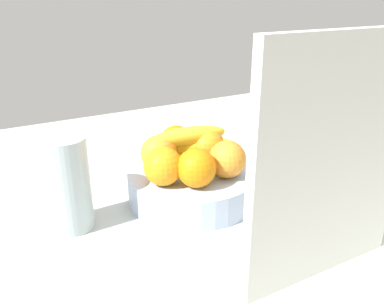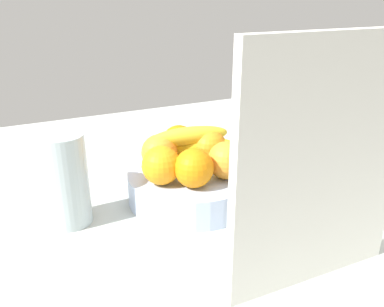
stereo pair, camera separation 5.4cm
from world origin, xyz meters
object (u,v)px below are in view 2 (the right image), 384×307
Objects in this scene: orange_back_left at (179,142)px; orange_back_right at (160,152)px; orange_center at (209,147)px; thermos_tumbler at (67,180)px; orange_front_left at (194,168)px; banana_bunch at (193,146)px; cutting_board at (322,168)px; orange_front_right at (226,160)px; fruit_bowl at (192,185)px; orange_top_stack at (161,165)px; jar_lid at (254,154)px.

orange_back_right is (5.96, 3.73, 0.00)cm from orange_back_left.
orange_center is 29.44cm from thermos_tumbler.
orange_front_left is 0.40× the size of banana_bunch.
cutting_board is (-0.10, 31.99, 8.22)cm from orange_center.
cutting_board reaches higher than orange_front_right.
fruit_bowl is at bearing 22.86° from orange_center.
fruit_bowl is at bearing -48.15° from orange_front_right.
banana_bunch is (-1.65, -3.03, 7.23)cm from fruit_bowl.
orange_top_stack is at bearing 51.09° from orange_back_left.
orange_back_left is (4.48, -5.67, 0.00)cm from orange_center.
jar_lid is at bearing -166.63° from orange_back_left.
cutting_board reaches higher than orange_front_left.
cutting_board is at bearing 96.94° from orange_back_left.
orange_front_left is 11.09cm from orange_center.
jar_lid is at bearing -113.19° from cutting_board.
cutting_board is (-7.66, 23.88, 8.22)cm from orange_front_left.
orange_front_right reaches higher than jar_lid.
orange_front_right reaches higher than fruit_bowl.
orange_back_right is 0.40× the size of banana_bunch.
orange_front_left is at bearing 65.32° from banana_bunch.
cutting_board reaches higher than thermos_tumbler.
orange_back_left is 0.43× the size of thermos_tumbler.
orange_back_right reaches higher than jar_lid.
cutting_board reaches higher than jar_lid.
thermos_tumbler reaches higher than orange_top_stack.
fruit_bowl is 33.80cm from cutting_board.
orange_front_left and orange_front_right have the same top height.
orange_back_left is 1.14× the size of jar_lid.
fruit_bowl is 4.03× the size of jar_lid.
orange_front_left is 7.35cm from orange_front_right.
orange_front_left is 26.39cm from cutting_board.
orange_front_left is 10.46cm from orange_back_right.
fruit_bowl is 1.40× the size of banana_bunch.
orange_top_stack is at bearing 26.19° from jar_lid.
orange_top_stack is 1.14× the size of jar_lid.
orange_back_left is at bearing -82.39° from cutting_board.
fruit_bowl is 25.03cm from thermos_tumbler.
jar_lid is at bearing -155.34° from banana_bunch.
fruit_bowl is at bearing 28.93° from jar_lid.
fruit_bowl is 9.36cm from orange_front_left.
thermos_tumbler is at bearing 1.35° from orange_center.
cutting_board is (-0.33, 24.46, 8.22)cm from orange_front_right.
fruit_bowl is 9.54cm from orange_back_right.
orange_center is 1.00× the size of orange_top_stack.
orange_back_right is at bearing -172.10° from thermos_tumbler.
orange_center is 33.03cm from cutting_board.
orange_front_right is at bearing 110.70° from banana_bunch.
jar_lid is (-19.26, -11.31, -9.04)cm from orange_center.
thermos_tumbler reaches higher than orange_center.
orange_center is 0.43× the size of thermos_tumbler.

